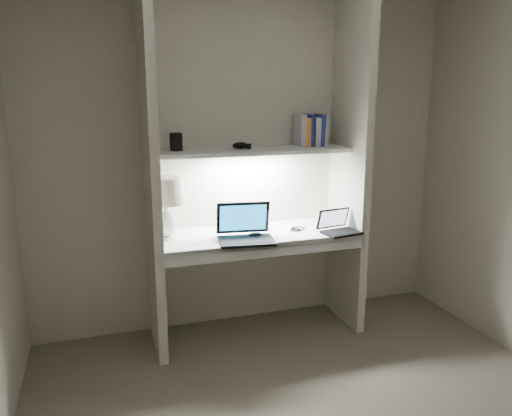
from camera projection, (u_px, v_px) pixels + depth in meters
name	position (u px, v px, depth m)	size (l,w,h in m)	color
back_wall	(245.00, 162.00, 3.74)	(3.20, 0.01, 2.50)	beige
alcove_panel_left	(151.00, 172.00, 3.27)	(0.06, 0.55, 2.50)	beige
alcove_panel_right	(350.00, 162.00, 3.71)	(0.06, 0.55, 2.50)	beige
desk	(257.00, 235.00, 3.60)	(1.40, 0.55, 0.04)	white
desk_apron	(268.00, 250.00, 3.37)	(1.46, 0.03, 0.10)	silver
shelf	(252.00, 151.00, 3.55)	(1.40, 0.36, 0.03)	silver
strip_light	(252.00, 154.00, 3.56)	(0.60, 0.04, 0.01)	white
table_lamp	(165.00, 198.00, 3.38)	(0.29, 0.29, 0.43)	white
laptop_main	(245.00, 232.00, 3.41)	(0.41, 0.37, 0.25)	black
laptop_netbook	(338.00, 227.00, 3.59)	(0.29, 0.26, 0.17)	black
speaker	(261.00, 221.00, 3.66)	(0.10, 0.07, 0.14)	silver
mouse	(255.00, 235.00, 3.47)	(0.10, 0.06, 0.04)	black
cable_coil	(298.00, 228.00, 3.69)	(0.10, 0.10, 0.01)	black
sticky_note	(173.00, 239.00, 3.43)	(0.07, 0.07, 0.00)	yellow
book_row	(311.00, 131.00, 3.73)	(0.22, 0.16, 0.24)	#BDBDBD
shelf_box	(176.00, 142.00, 3.41)	(0.07, 0.05, 0.12)	black
shelf_gadget	(240.00, 146.00, 3.52)	(0.12, 0.08, 0.05)	black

